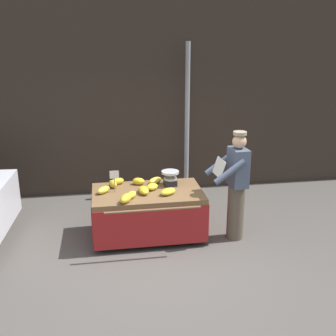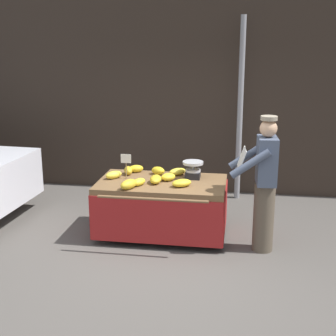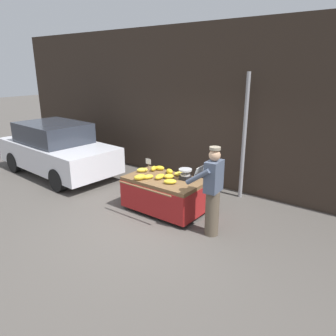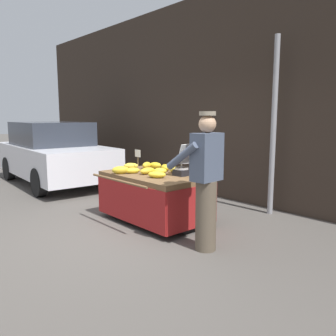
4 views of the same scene
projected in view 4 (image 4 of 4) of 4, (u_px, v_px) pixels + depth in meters
name	position (u px, v px, depth m)	size (l,w,h in m)	color
ground_plane	(117.00, 235.00, 4.86)	(60.00, 60.00, 0.00)	#514C47
back_wall	(247.00, 95.00, 6.51)	(16.00, 0.24, 4.09)	#332821
street_pole	(274.00, 127.00, 5.72)	(0.09, 0.09, 2.95)	gray
banana_cart	(154.00, 187.00, 5.42)	(1.71, 1.21, 0.76)	brown
weighing_scale	(182.00, 168.00, 5.22)	(0.28, 0.28, 0.23)	black
price_sign	(138.00, 155.00, 5.75)	(0.14, 0.01, 0.34)	#997A51
banana_bunch_0	(147.00, 171.00, 5.38)	(0.15, 0.28, 0.10)	gold
banana_bunch_1	(147.00, 165.00, 5.93)	(0.11, 0.21, 0.12)	gold
banana_bunch_2	(157.00, 175.00, 5.04)	(0.16, 0.27, 0.10)	yellow
banana_bunch_3	(131.00, 166.00, 5.90)	(0.12, 0.25, 0.10)	yellow
banana_bunch_4	(160.00, 171.00, 5.36)	(0.16, 0.21, 0.10)	yellow
banana_bunch_5	(121.00, 170.00, 5.39)	(0.14, 0.27, 0.12)	gold
banana_bunch_6	(177.00, 170.00, 5.48)	(0.13, 0.26, 0.10)	yellow
banana_bunch_7	(133.00, 171.00, 5.43)	(0.12, 0.23, 0.09)	yellow
banana_bunch_8	(165.00, 168.00, 5.67)	(0.13, 0.20, 0.11)	gold
banana_bunch_9	(155.00, 165.00, 5.96)	(0.12, 0.22, 0.11)	gold
vendor_person	(205.00, 181.00, 4.22)	(0.60, 0.54, 1.71)	brown
parked_car	(54.00, 153.00, 8.52)	(4.00, 1.94, 1.51)	silver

